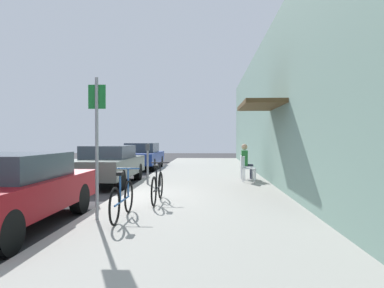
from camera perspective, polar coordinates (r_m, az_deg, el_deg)
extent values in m
plane|color=#2D2D30|center=(9.40, -12.53, -8.97)|extent=(60.00, 60.00, 0.00)
cube|color=#9E9B93|center=(11.04, 1.73, -7.17)|extent=(4.50, 32.00, 0.12)
cube|color=gray|center=(11.20, 14.19, 6.47)|extent=(0.30, 32.00, 5.40)
cube|color=#4C381E|center=(10.74, 10.87, 6.18)|extent=(1.10, 2.80, 0.12)
cube|color=maroon|center=(7.05, -27.78, -7.41)|extent=(1.80, 4.40, 0.56)
cube|color=#333D47|center=(7.12, -27.20, -3.22)|extent=(1.48, 2.11, 0.45)
cylinder|color=black|center=(7.97, -17.72, -8.43)|extent=(0.22, 0.64, 0.64)
cylinder|color=black|center=(8.65, -27.69, -7.76)|extent=(0.22, 0.64, 0.64)
cylinder|color=black|center=(5.55, -27.90, -12.60)|extent=(0.22, 0.64, 0.64)
cube|color=#47514C|center=(12.68, -13.50, -3.58)|extent=(1.80, 4.40, 0.61)
cube|color=#333D47|center=(12.80, -13.32, -1.21)|extent=(1.48, 2.11, 0.43)
cylinder|color=black|center=(13.84, -8.74, -4.46)|extent=(0.22, 0.64, 0.64)
cylinder|color=black|center=(14.24, -15.02, -4.33)|extent=(0.22, 0.64, 0.64)
cylinder|color=black|center=(11.19, -11.56, -5.73)|extent=(0.22, 0.64, 0.64)
cylinder|color=black|center=(11.69, -19.14, -5.48)|extent=(0.22, 0.64, 0.64)
cube|color=navy|center=(18.74, -8.13, -2.20)|extent=(1.80, 4.40, 0.57)
cube|color=#333D47|center=(18.87, -8.05, -0.58)|extent=(1.48, 2.11, 0.49)
cylinder|color=black|center=(19.97, -5.15, -2.82)|extent=(0.22, 0.64, 0.64)
cylinder|color=black|center=(20.25, -9.60, -2.78)|extent=(0.22, 0.64, 0.64)
cylinder|color=black|center=(17.28, -6.40, -3.40)|extent=(0.22, 0.64, 0.64)
cylinder|color=black|center=(17.61, -11.51, -3.33)|extent=(0.22, 0.64, 0.64)
cylinder|color=slate|center=(11.57, -7.20, -3.76)|extent=(0.07, 0.07, 1.10)
cube|color=#383D42|center=(11.53, -7.20, -0.49)|extent=(0.12, 0.10, 0.22)
cylinder|color=gray|center=(6.67, -15.15, -0.73)|extent=(0.06, 0.06, 2.60)
cube|color=#19722D|center=(6.73, -15.13, 7.39)|extent=(0.32, 0.02, 0.44)
torus|color=black|center=(7.23, -10.20, -8.31)|extent=(0.04, 0.66, 0.66)
torus|color=black|center=(6.23, -12.41, -9.81)|extent=(0.04, 0.66, 0.66)
cylinder|color=#1E4C8C|center=(6.73, -11.22, -9.01)|extent=(0.04, 1.05, 0.04)
cylinder|color=#1E4C8C|center=(6.55, -11.55, -7.07)|extent=(0.04, 0.04, 0.50)
cube|color=black|center=(6.52, -11.56, -4.72)|extent=(0.10, 0.20, 0.06)
cylinder|color=#1E4C8C|center=(7.15, -10.30, -6.16)|extent=(0.03, 0.03, 0.56)
cylinder|color=#1E4C8C|center=(7.12, -10.31, -3.92)|extent=(0.46, 0.03, 0.03)
torus|color=black|center=(8.82, -5.12, -6.64)|extent=(0.04, 0.66, 0.66)
torus|color=black|center=(7.79, -6.19, -7.64)|extent=(0.04, 0.66, 0.66)
cylinder|color=black|center=(8.31, -5.62, -7.11)|extent=(0.04, 1.05, 0.04)
cylinder|color=black|center=(8.13, -5.78, -5.51)|extent=(0.04, 0.04, 0.50)
cube|color=black|center=(8.10, -5.78, -3.61)|extent=(0.10, 0.20, 0.06)
cylinder|color=black|center=(8.74, -5.16, -4.86)|extent=(0.03, 0.03, 0.56)
cylinder|color=black|center=(8.72, -5.17, -3.03)|extent=(0.46, 0.03, 0.03)
cylinder|color=silver|center=(12.47, 10.25, -4.94)|extent=(0.04, 0.04, 0.45)
cylinder|color=silver|center=(12.09, 10.06, -5.12)|extent=(0.04, 0.04, 0.45)
cylinder|color=silver|center=(12.52, 8.52, -4.91)|extent=(0.04, 0.04, 0.45)
cylinder|color=silver|center=(12.14, 8.27, -5.09)|extent=(0.04, 0.04, 0.45)
cube|color=silver|center=(12.28, 9.28, -3.90)|extent=(0.53, 0.53, 0.03)
cube|color=silver|center=(12.29, 8.33, -2.93)|extent=(0.13, 0.43, 0.40)
cylinder|color=silver|center=(13.41, 9.58, -4.53)|extent=(0.04, 0.04, 0.45)
cylinder|color=silver|center=(13.03, 9.73, -4.68)|extent=(0.04, 0.04, 0.45)
cylinder|color=silver|center=(13.38, 7.96, -4.54)|extent=(0.04, 0.04, 0.45)
cylinder|color=silver|center=(13.00, 8.06, -4.69)|extent=(0.04, 0.04, 0.45)
cube|color=silver|center=(13.18, 8.83, -3.57)|extent=(0.45, 0.45, 0.03)
cube|color=silver|center=(13.15, 7.94, -2.68)|extent=(0.04, 0.44, 0.40)
cylinder|color=#232838|center=(13.31, 9.57, -4.52)|extent=(0.11, 0.11, 0.47)
cylinder|color=#232838|center=(13.28, 9.02, -3.52)|extent=(0.36, 0.15, 0.14)
cylinder|color=#232838|center=(13.12, 9.65, -4.60)|extent=(0.11, 0.11, 0.47)
cylinder|color=#232838|center=(13.09, 9.08, -3.58)|extent=(0.36, 0.15, 0.14)
cube|color=#267233|center=(13.16, 8.49, -2.25)|extent=(0.23, 0.37, 0.56)
sphere|color=tan|center=(13.14, 8.49, -0.46)|extent=(0.22, 0.22, 0.22)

